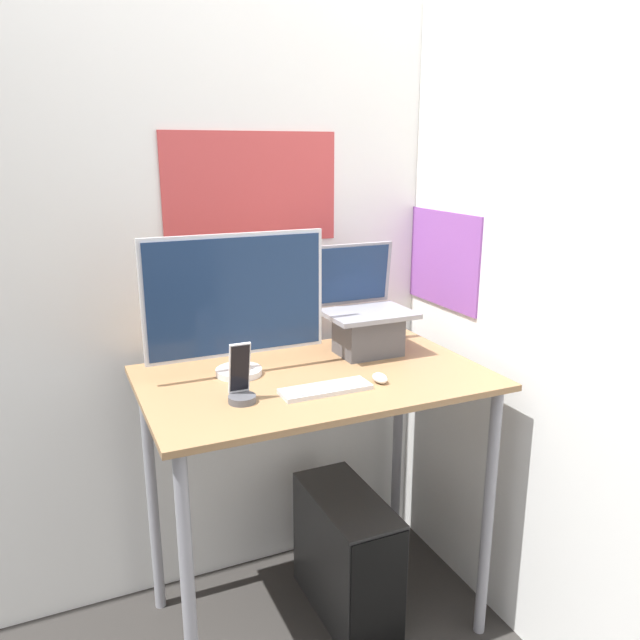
# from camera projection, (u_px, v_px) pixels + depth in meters

# --- Properties ---
(wall_back) EXTENTS (6.00, 0.06, 2.60)m
(wall_back) POSITION_uv_depth(u_px,v_px,m) (268.00, 240.00, 2.26)
(wall_back) COLOR white
(wall_back) RESTS_ON ground_plane
(wall_side_right) EXTENTS (0.06, 6.00, 2.60)m
(wall_side_right) POSITION_uv_depth(u_px,v_px,m) (556.00, 261.00, 1.84)
(wall_side_right) COLOR white
(wall_side_right) RESTS_ON ground_plane
(desk) EXTENTS (1.09, 0.67, 0.92)m
(desk) POSITION_uv_depth(u_px,v_px,m) (315.00, 413.00, 2.02)
(desk) COLOR #936D47
(desk) RESTS_ON ground_plane
(laptop) EXTENTS (0.30, 0.25, 0.37)m
(laptop) POSITION_uv_depth(u_px,v_px,m) (366.00, 323.00, 2.18)
(laptop) COLOR #4C4C51
(laptop) RESTS_ON desk
(monitor) EXTENTS (0.58, 0.15, 0.45)m
(monitor) POSITION_uv_depth(u_px,v_px,m) (236.00, 304.00, 1.93)
(monitor) COLOR silver
(monitor) RESTS_ON desk
(keyboard) EXTENTS (0.28, 0.09, 0.02)m
(keyboard) POSITION_uv_depth(u_px,v_px,m) (326.00, 389.00, 1.85)
(keyboard) COLOR silver
(keyboard) RESTS_ON desk
(mouse) EXTENTS (0.04, 0.06, 0.03)m
(mouse) POSITION_uv_depth(u_px,v_px,m) (380.00, 378.00, 1.92)
(mouse) COLOR white
(mouse) RESTS_ON desk
(cell_phone) EXTENTS (0.08, 0.08, 0.18)m
(cell_phone) POSITION_uv_depth(u_px,v_px,m) (241.00, 386.00, 1.77)
(cell_phone) COLOR #4C4C51
(cell_phone) RESTS_ON desk
(computer_tower) EXTENTS (0.22, 0.48, 0.45)m
(computer_tower) POSITION_uv_depth(u_px,v_px,m) (346.00, 554.00, 2.22)
(computer_tower) COLOR black
(computer_tower) RESTS_ON ground_plane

